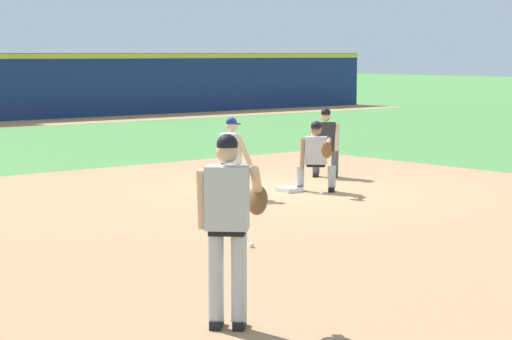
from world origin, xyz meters
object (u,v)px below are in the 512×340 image
at_px(first_baseman, 317,153).
at_px(baserunner, 231,154).
at_px(pitcher, 229,219).
at_px(umpire, 326,140).
at_px(first_base_bag, 289,190).
at_px(baseball, 252,245).

relative_size(first_baseman, baserunner, 0.92).
distance_m(pitcher, umpire, 11.79).
xyz_separation_m(baserunner, umpire, (3.37, 1.05, 0.00)).
relative_size(first_base_bag, umpire, 0.26).
bearing_deg(first_baseman, baseball, -142.28).
distance_m(first_base_bag, baseball, 5.48).
bearing_deg(first_baseman, umpire, 42.05).
xyz_separation_m(baseball, umpire, (6.12, 4.95, 0.76)).
relative_size(baseball, pitcher, 0.04).
xyz_separation_m(pitcher, first_baseman, (7.08, 6.31, -0.33)).
xyz_separation_m(first_base_bag, first_baseman, (0.40, -0.32, 0.69)).
bearing_deg(pitcher, baserunner, 51.43).
distance_m(baseball, first_baseman, 5.62).
xyz_separation_m(first_base_bag, baserunner, (-1.26, 0.17, 0.75)).
xyz_separation_m(first_base_bag, baseball, (-4.01, -3.73, -0.01)).
bearing_deg(first_base_bag, baseball, -137.07).
xyz_separation_m(first_baseman, umpire, (1.71, 1.54, 0.06)).
height_order(baseball, first_baseman, first_baseman).
height_order(first_base_bag, first_baseman, first_baseman).
distance_m(baseball, umpire, 7.91).
bearing_deg(pitcher, baseball, 47.34).
distance_m(first_baseman, baserunner, 1.73).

